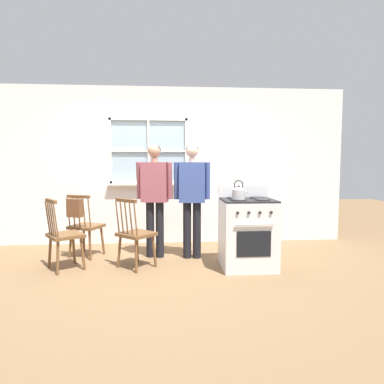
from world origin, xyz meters
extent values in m
plane|color=brown|center=(0.00, 0.00, 0.00)|extent=(16.00, 16.00, 0.00)
cube|color=white|center=(-2.05, 1.40, 1.35)|extent=(2.29, 0.06, 2.70)
cube|color=white|center=(1.82, 1.40, 1.35)|extent=(2.77, 0.06, 2.70)
cube|color=white|center=(-0.24, 1.40, 0.52)|extent=(1.34, 0.06, 1.05)
cube|color=white|center=(-0.24, 1.40, 2.43)|extent=(1.34, 0.06, 0.53)
cube|color=silver|center=(-0.24, 1.32, 1.03)|extent=(1.40, 0.10, 0.03)
cube|color=#9EB7C6|center=(-0.24, 1.41, 1.61)|extent=(1.28, 0.01, 1.06)
cube|color=silver|center=(-0.24, 1.38, 1.61)|extent=(0.04, 0.02, 1.12)
cube|color=silver|center=(-0.24, 1.38, 1.61)|extent=(1.34, 0.02, 0.04)
cube|color=silver|center=(-0.89, 1.38, 1.61)|extent=(0.04, 0.03, 1.12)
cube|color=silver|center=(0.41, 1.38, 1.61)|extent=(0.04, 0.03, 1.12)
cube|color=silver|center=(-0.24, 1.38, 2.15)|extent=(1.34, 0.03, 0.04)
cube|color=silver|center=(-0.24, 1.38, 1.07)|extent=(1.34, 0.03, 0.04)
cube|color=brown|center=(-1.14, 0.59, 0.45)|extent=(0.54, 0.53, 0.04)
cylinder|color=brown|center=(-0.92, 0.67, 0.21)|extent=(0.09, 0.06, 0.43)
cylinder|color=brown|center=(-1.24, 0.80, 0.21)|extent=(0.06, 0.09, 0.43)
cylinder|color=brown|center=(-1.05, 0.37, 0.21)|extent=(0.06, 0.09, 0.43)
cylinder|color=brown|center=(-1.36, 0.51, 0.21)|extent=(0.09, 0.06, 0.43)
cylinder|color=brown|center=(-1.04, 0.36, 0.68)|extent=(0.04, 0.07, 0.45)
cylinder|color=brown|center=(-1.13, 0.39, 0.68)|extent=(0.04, 0.07, 0.45)
cylinder|color=brown|center=(-1.21, 0.43, 0.68)|extent=(0.04, 0.07, 0.45)
cylinder|color=brown|center=(-1.29, 0.46, 0.68)|extent=(0.04, 0.07, 0.45)
cylinder|color=brown|center=(-1.37, 0.50, 0.68)|extent=(0.04, 0.07, 0.45)
cube|color=brown|center=(-1.21, 0.43, 0.92)|extent=(0.37, 0.19, 0.04)
cube|color=brown|center=(-0.35, -0.03, 0.45)|extent=(0.58, 0.58, 0.04)
cylinder|color=brown|center=(-0.11, -0.03, 0.21)|extent=(0.09, 0.05, 0.43)
cylinder|color=brown|center=(-0.36, 0.20, 0.21)|extent=(0.05, 0.09, 0.43)
cylinder|color=brown|center=(-0.33, -0.26, 0.21)|extent=(0.05, 0.09, 0.43)
cylinder|color=brown|center=(-0.58, -0.03, 0.21)|extent=(0.09, 0.05, 0.43)
cylinder|color=brown|center=(-0.33, -0.28, 0.68)|extent=(0.06, 0.06, 0.45)
cylinder|color=brown|center=(-0.40, -0.21, 0.68)|extent=(0.06, 0.06, 0.45)
cylinder|color=brown|center=(-0.46, -0.15, 0.68)|extent=(0.06, 0.06, 0.45)
cylinder|color=brown|center=(-0.53, -0.09, 0.68)|extent=(0.06, 0.06, 0.45)
cylinder|color=brown|center=(-0.59, -0.03, 0.68)|extent=(0.06, 0.06, 0.45)
cube|color=brown|center=(-0.46, -0.15, 0.92)|extent=(0.30, 0.29, 0.04)
cube|color=brown|center=(-1.27, -0.03, 0.45)|extent=(0.57, 0.57, 0.04)
cylinder|color=brown|center=(-1.04, -0.09, 0.21)|extent=(0.09, 0.06, 0.43)
cylinder|color=brown|center=(-1.23, 0.20, 0.21)|extent=(0.06, 0.09, 0.43)
cylinder|color=brown|center=(-1.31, -0.26, 0.21)|extent=(0.06, 0.09, 0.43)
cylinder|color=brown|center=(-1.50, 0.02, 0.21)|extent=(0.09, 0.06, 0.43)
cylinder|color=brown|center=(-1.31, -0.28, 0.68)|extent=(0.06, 0.05, 0.45)
cylinder|color=brown|center=(-1.36, -0.20, 0.68)|extent=(0.06, 0.05, 0.45)
cylinder|color=brown|center=(-1.41, -0.13, 0.68)|extent=(0.06, 0.05, 0.45)
cylinder|color=brown|center=(-1.46, -0.05, 0.68)|extent=(0.06, 0.05, 0.45)
cylinder|color=brown|center=(-1.51, 0.02, 0.68)|extent=(0.06, 0.05, 0.45)
cube|color=brown|center=(-1.41, -0.13, 0.92)|extent=(0.24, 0.34, 0.04)
cylinder|color=black|center=(-0.18, 0.47, 0.42)|extent=(0.12, 0.12, 0.83)
cylinder|color=black|center=(-0.04, 0.45, 0.42)|extent=(0.12, 0.12, 0.83)
cube|color=#934C56|center=(-0.11, 0.46, 1.12)|extent=(0.41, 0.27, 0.58)
cylinder|color=#934C56|center=(-0.34, 0.48, 1.14)|extent=(0.09, 0.12, 0.54)
cylinder|color=#934C56|center=(0.11, 0.40, 1.14)|extent=(0.09, 0.12, 0.54)
cylinder|color=tan|center=(-0.11, 0.46, 1.45)|extent=(0.10, 0.10, 0.07)
sphere|color=tan|center=(-0.11, 0.46, 1.58)|extent=(0.18, 0.18, 0.18)
ellipsoid|color=#332319|center=(-0.11, 0.47, 1.59)|extent=(0.19, 0.19, 0.15)
cylinder|color=black|center=(0.36, 0.37, 0.41)|extent=(0.12, 0.12, 0.83)
cylinder|color=black|center=(0.50, 0.36, 0.41)|extent=(0.12, 0.12, 0.83)
cube|color=#384C8E|center=(0.43, 0.37, 1.12)|extent=(0.39, 0.24, 0.58)
cylinder|color=#384C8E|center=(0.21, 0.37, 1.14)|extent=(0.09, 0.12, 0.54)
cylinder|color=#384C8E|center=(0.65, 0.33, 1.14)|extent=(0.09, 0.12, 0.54)
cylinder|color=beige|center=(0.43, 0.37, 1.45)|extent=(0.10, 0.10, 0.07)
sphere|color=beige|center=(0.43, 0.37, 1.57)|extent=(0.18, 0.18, 0.18)
ellipsoid|color=black|center=(0.43, 0.38, 1.59)|extent=(0.19, 0.19, 0.15)
cube|color=silver|center=(1.14, -0.16, 0.45)|extent=(0.70, 0.64, 0.90)
cube|color=black|center=(1.14, -0.16, 0.91)|extent=(0.69, 0.61, 0.02)
cylinder|color=#2D2D30|center=(0.98, -0.28, 0.93)|extent=(0.20, 0.20, 0.02)
cylinder|color=#2D2D30|center=(1.30, -0.28, 0.93)|extent=(0.20, 0.20, 0.02)
cylinder|color=#2D2D30|center=(0.98, -0.03, 0.93)|extent=(0.20, 0.20, 0.02)
cylinder|color=#2D2D30|center=(1.30, -0.03, 0.93)|extent=(0.20, 0.20, 0.02)
cube|color=silver|center=(1.14, 0.13, 1.00)|extent=(0.70, 0.06, 0.16)
cube|color=black|center=(1.14, -0.48, 0.40)|extent=(0.43, 0.01, 0.32)
cylinder|color=silver|center=(1.14, -0.50, 0.65)|extent=(0.49, 0.02, 0.02)
cylinder|color=#232326|center=(0.93, -0.49, 0.79)|extent=(0.04, 0.02, 0.04)
cylinder|color=#232326|center=(1.07, -0.49, 0.79)|extent=(0.04, 0.02, 0.04)
cylinder|color=#232326|center=(1.21, -0.49, 0.79)|extent=(0.04, 0.02, 0.04)
cylinder|color=#232326|center=(1.35, -0.49, 0.79)|extent=(0.04, 0.02, 0.04)
cylinder|color=#B7B7BC|center=(0.98, -0.28, 1.00)|extent=(0.17, 0.17, 0.12)
ellipsoid|color=#B7B7BC|center=(0.98, -0.28, 1.06)|extent=(0.16, 0.16, 0.07)
sphere|color=black|center=(0.98, -0.28, 1.10)|extent=(0.03, 0.03, 0.03)
cylinder|color=#B7B7BC|center=(1.06, -0.28, 1.02)|extent=(0.08, 0.03, 0.07)
torus|color=black|center=(0.98, -0.28, 1.12)|extent=(0.12, 0.01, 0.12)
cylinder|color=#935B3D|center=(0.09, 1.31, 1.11)|extent=(0.14, 0.14, 0.12)
cylinder|color=#33261C|center=(0.09, 1.31, 1.16)|extent=(0.12, 0.12, 0.01)
cone|color=#388447|center=(0.11, 1.32, 1.22)|extent=(0.05, 0.04, 0.12)
cone|color=#388447|center=(0.08, 1.32, 1.20)|extent=(0.05, 0.04, 0.08)
cone|color=#388447|center=(0.09, 1.29, 1.20)|extent=(0.04, 0.06, 0.09)
cube|color=brown|center=(-1.24, 0.35, 0.76)|extent=(0.24, 0.17, 0.26)
torus|color=brown|center=(-1.21, 0.42, 0.93)|extent=(0.16, 0.16, 0.01)
camera|label=1|loc=(0.04, -4.59, 1.41)|focal=32.00mm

